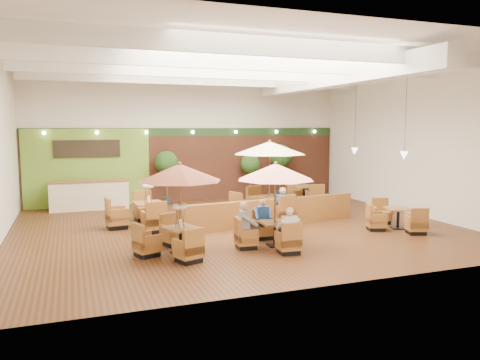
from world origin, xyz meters
name	(u,v)px	position (x,y,z in m)	size (l,w,h in m)	color
room	(232,117)	(0.25, 1.22, 3.63)	(14.04, 14.00, 5.52)	#381E0F
service_counter	(90,195)	(-4.40, 5.10, 0.58)	(3.00, 0.75, 1.18)	beige
booth_divider	(272,212)	(1.20, -0.13, 0.45)	(6.49, 0.18, 0.90)	brown
table_0	(178,188)	(-2.49, -2.46, 1.72)	(2.35, 2.49, 2.41)	brown
table_1	(274,185)	(0.15, -2.62, 1.71)	(2.24, 2.32, 2.35)	brown
table_2	(268,163)	(1.50, 0.93, 2.02)	(2.77, 2.92, 2.83)	brown
table_3	(140,213)	(-2.96, 1.13, 0.46)	(1.88, 2.77, 1.59)	brown
table_4	(392,219)	(4.62, -1.96, 0.32)	(1.69, 2.40, 0.85)	brown
table_5	(304,195)	(4.34, 3.54, 0.37)	(1.05, 2.70, 0.97)	brown
topiary_0	(167,165)	(-1.25, 5.30, 1.70)	(0.98, 0.98, 2.28)	black
topiary_1	(250,166)	(2.54, 5.30, 1.53)	(0.89, 0.89, 2.06)	black
topiary_2	(280,158)	(4.02, 5.30, 1.85)	(1.07, 1.07, 2.48)	black
diner_0	(289,225)	(0.20, -3.47, 0.75)	(0.38, 0.31, 0.78)	silver
diner_1	(263,215)	(0.20, -1.76, 0.73)	(0.38, 0.33, 0.72)	#2755AC
diner_2	(246,220)	(-0.66, -2.62, 0.78)	(0.38, 0.44, 0.85)	slate
diner_3	(282,202)	(1.57, -0.11, 0.76)	(0.44, 0.39, 0.82)	#2755AC
diner_4	(282,202)	(1.57, -0.11, 0.76)	(0.44, 0.41, 0.79)	silver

